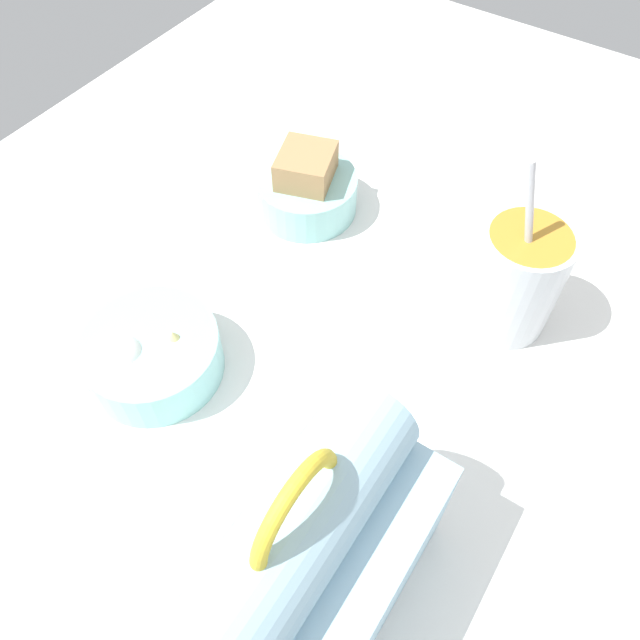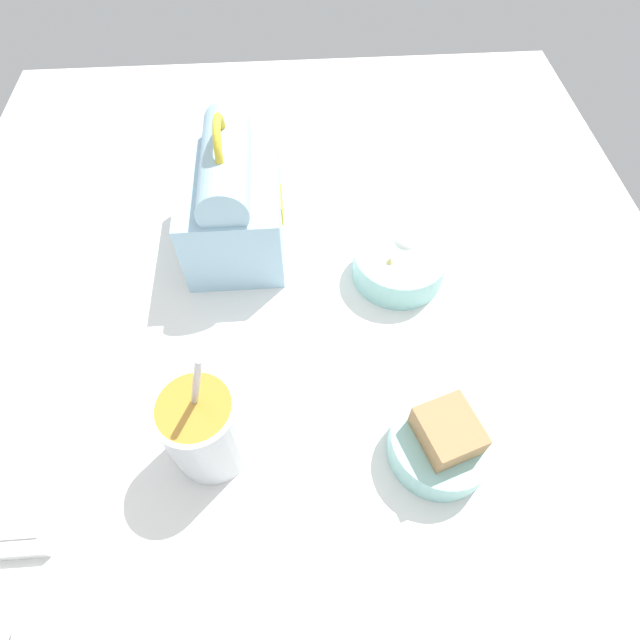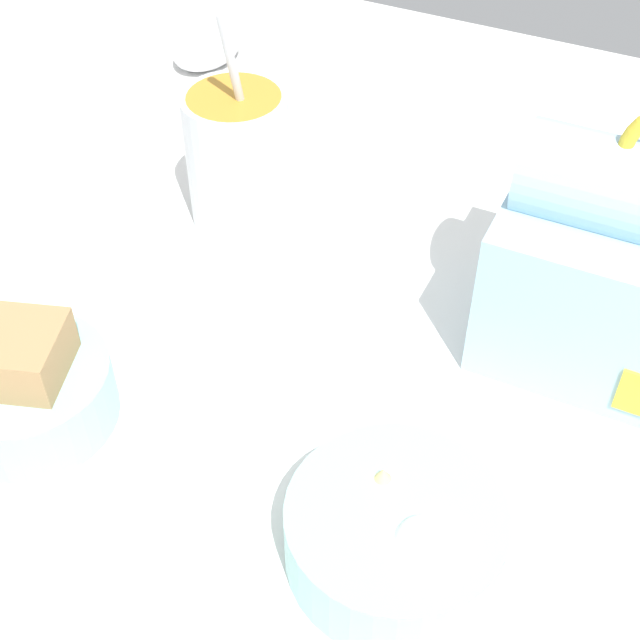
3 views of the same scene
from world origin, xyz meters
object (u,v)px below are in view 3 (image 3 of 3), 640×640
bento_bowl_sandwich (26,387)px  computer_mouse (207,48)px  soup_cup (238,157)px  keyboard (432,108)px  bento_bowl_snacks (395,532)px

bento_bowl_sandwich → computer_mouse: 50.61cm
computer_mouse → bento_bowl_sandwich: bearing=-73.1°
bento_bowl_sandwich → computer_mouse: (-14.70, 48.40, -1.49)cm
soup_cup → bento_bowl_sandwich: soup_cup is taller
bento_bowl_sandwich → soup_cup: bearing=85.3°
keyboard → computer_mouse: computer_mouse is taller
soup_cup → bento_bowl_snacks: 35.41cm
keyboard → computer_mouse: size_ratio=4.30×
bento_bowl_snacks → computer_mouse: bento_bowl_snacks is taller
soup_cup → bento_bowl_sandwich: (-2.13, -25.88, -3.17)cm
soup_cup → computer_mouse: (-16.83, 22.52, -4.66)cm
soup_cup → bento_bowl_sandwich: size_ratio=1.69×
keyboard → soup_cup: size_ratio=2.00×
computer_mouse → keyboard: bearing=-0.5°
bento_bowl_sandwich → computer_mouse: size_ratio=1.27×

